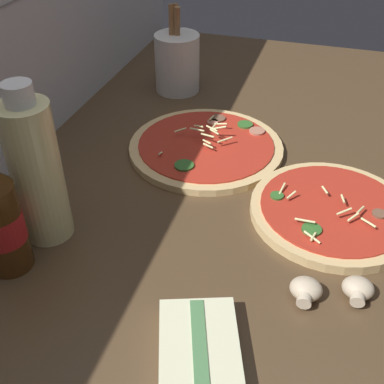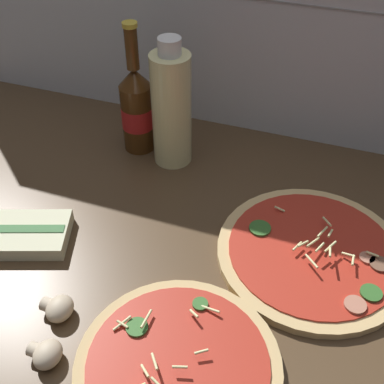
{
  "view_description": "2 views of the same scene",
  "coord_description": "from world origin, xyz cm",
  "px_view_note": "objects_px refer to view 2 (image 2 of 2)",
  "views": [
    {
      "loc": [
        -62.7,
        -8.19,
        52.99
      ],
      "look_at": [
        -5.42,
        9.49,
        7.62
      ],
      "focal_mm": 45.0,
      "sensor_mm": 36.0,
      "label": 1
    },
    {
      "loc": [
        13.89,
        -41.4,
        60.46
      ],
      "look_at": [
        -4.89,
        11.65,
        11.4
      ],
      "focal_mm": 45.0,
      "sensor_mm": 36.0,
      "label": 2
    }
  ],
  "objects_px": {
    "pizza_far": "(312,253)",
    "mushroom_right": "(46,354)",
    "pizza_near": "(178,366)",
    "dish_towel": "(17,234)",
    "mushroom_left": "(58,308)",
    "beer_bottle": "(137,108)",
    "oil_bottle": "(171,108)"
  },
  "relations": [
    {
      "from": "pizza_near",
      "to": "mushroom_right",
      "type": "bearing_deg",
      "value": -164.99
    },
    {
      "from": "pizza_near",
      "to": "dish_towel",
      "type": "distance_m",
      "value": 0.35
    },
    {
      "from": "pizza_far",
      "to": "mushroom_left",
      "type": "xyz_separation_m",
      "value": [
        -0.32,
        -0.23,
        0.01
      ]
    },
    {
      "from": "mushroom_right",
      "to": "dish_towel",
      "type": "distance_m",
      "value": 0.24
    },
    {
      "from": "pizza_far",
      "to": "oil_bottle",
      "type": "bearing_deg",
      "value": 150.75
    },
    {
      "from": "beer_bottle",
      "to": "dish_towel",
      "type": "relative_size",
      "value": 1.38
    },
    {
      "from": "dish_towel",
      "to": "beer_bottle",
      "type": "bearing_deg",
      "value": 75.27
    },
    {
      "from": "pizza_near",
      "to": "dish_towel",
      "type": "xyz_separation_m",
      "value": [
        -0.33,
        0.13,
        0.0
      ]
    },
    {
      "from": "pizza_far",
      "to": "mushroom_left",
      "type": "distance_m",
      "value": 0.39
    },
    {
      "from": "pizza_near",
      "to": "pizza_far",
      "type": "height_order",
      "value": "pizza_far"
    },
    {
      "from": "pizza_near",
      "to": "mushroom_left",
      "type": "xyz_separation_m",
      "value": [
        -0.19,
        0.02,
        0.01
      ]
    },
    {
      "from": "mushroom_left",
      "to": "dish_towel",
      "type": "xyz_separation_m",
      "value": [
        -0.14,
        0.11,
        -0.0
      ]
    },
    {
      "from": "pizza_near",
      "to": "beer_bottle",
      "type": "xyz_separation_m",
      "value": [
        -0.25,
        0.43,
        0.08
      ]
    },
    {
      "from": "pizza_far",
      "to": "mushroom_right",
      "type": "xyz_separation_m",
      "value": [
        -0.3,
        -0.29,
        0.01
      ]
    },
    {
      "from": "pizza_far",
      "to": "beer_bottle",
      "type": "bearing_deg",
      "value": 154.14
    },
    {
      "from": "beer_bottle",
      "to": "mushroom_left",
      "type": "xyz_separation_m",
      "value": [
        0.06,
        -0.41,
        -0.08
      ]
    },
    {
      "from": "pizza_far",
      "to": "mushroom_right",
      "type": "bearing_deg",
      "value": -135.28
    },
    {
      "from": "mushroom_left",
      "to": "dish_towel",
      "type": "distance_m",
      "value": 0.18
    },
    {
      "from": "mushroom_right",
      "to": "oil_bottle",
      "type": "bearing_deg",
      "value": 90.54
    },
    {
      "from": "mushroom_left",
      "to": "mushroom_right",
      "type": "xyz_separation_m",
      "value": [
        0.02,
        -0.07,
        -0.0
      ]
    },
    {
      "from": "oil_bottle",
      "to": "pizza_far",
      "type": "bearing_deg",
      "value": -29.25
    },
    {
      "from": "pizza_far",
      "to": "mushroom_right",
      "type": "relative_size",
      "value": 6.68
    },
    {
      "from": "oil_bottle",
      "to": "mushroom_left",
      "type": "relative_size",
      "value": 5.43
    },
    {
      "from": "dish_towel",
      "to": "oil_bottle",
      "type": "bearing_deg",
      "value": 61.31
    },
    {
      "from": "mushroom_left",
      "to": "beer_bottle",
      "type": "bearing_deg",
      "value": 98.39
    },
    {
      "from": "oil_bottle",
      "to": "mushroom_left",
      "type": "height_order",
      "value": "oil_bottle"
    },
    {
      "from": "beer_bottle",
      "to": "mushroom_right",
      "type": "relative_size",
      "value": 5.78
    },
    {
      "from": "pizza_far",
      "to": "mushroom_right",
      "type": "distance_m",
      "value": 0.42
    },
    {
      "from": "mushroom_left",
      "to": "dish_towel",
      "type": "height_order",
      "value": "mushroom_left"
    },
    {
      "from": "pizza_near",
      "to": "dish_towel",
      "type": "bearing_deg",
      "value": 158.87
    },
    {
      "from": "pizza_far",
      "to": "beer_bottle",
      "type": "xyz_separation_m",
      "value": [
        -0.38,
        0.18,
        0.08
      ]
    },
    {
      "from": "beer_bottle",
      "to": "oil_bottle",
      "type": "xyz_separation_m",
      "value": [
        0.08,
        -0.02,
        0.02
      ]
    }
  ]
}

